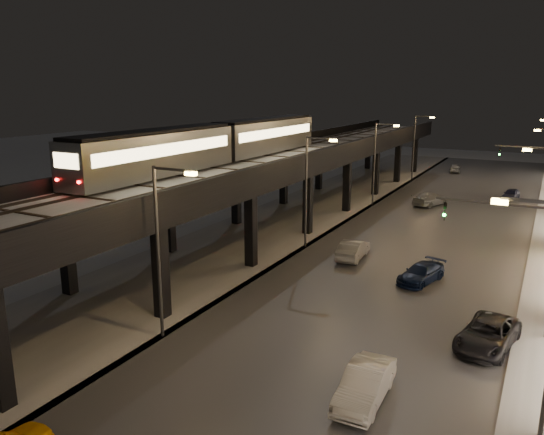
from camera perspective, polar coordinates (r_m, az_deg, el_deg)
The scene contains 19 objects.
road_surface at distance 44.50m, azimuth 15.42°, elevation -3.21°, with size 17.00×120.00×0.06m, color #46474D.
under_viaduct_pavement at distance 48.97m, azimuth -0.14°, elevation -1.15°, with size 11.00×120.00×0.06m, color #9FA1A8.
elevated_viaduct at distance 45.11m, azimuth -2.03°, elevation 4.80°, with size 9.00×100.00×6.30m.
viaduct_trackbed at distance 45.10m, azimuth -1.97°, elevation 5.79°, with size 8.40×100.00×0.32m.
viaduct_parapet_streetside at distance 43.08m, azimuth 3.11°, elevation 6.02°, with size 0.30×100.00×1.10m, color black.
viaduct_parapet_far at distance 47.36m, azimuth -6.55°, elevation 6.66°, with size 0.30×100.00×1.10m, color black.
streetlight_left_1 at distance 26.89m, azimuth -11.76°, elevation -2.53°, with size 2.57×0.28×9.00m.
streetlight_left_2 at distance 41.94m, azimuth 4.03°, elevation 3.56°, with size 2.57×0.28×9.00m.
streetlight_left_3 at distance 58.67m, azimuth 11.23°, elevation 6.26°, with size 2.57×0.28×9.00m.
streetlight_left_4 at distance 75.99m, azimuth 15.22°, elevation 7.71°, with size 2.57×0.28×9.00m.
traffic_light_rig_a at distance 29.91m, azimuth 26.05°, elevation -3.49°, with size 6.10×0.34×7.00m.
subway_train at distance 45.04m, azimuth -5.63°, elevation 8.06°, with size 2.69×32.27×3.20m.
car_near_white at distance 40.57m, azimuth 8.70°, elevation -3.48°, with size 1.53×4.40×1.45m, color gray.
car_mid_dark at distance 60.80m, azimuth 16.61°, elevation 1.88°, with size 2.01×4.94×1.43m, color gray.
car_far_white at distance 86.16m, azimuth 19.11°, elevation 5.02°, with size 1.53×3.81×1.30m, color #939BA8.
car_onc_silver at distance 23.18m, azimuth 9.95°, elevation -17.39°, with size 1.56×4.47×1.47m, color silver.
car_onc_dark at distance 29.01m, azimuth 22.16°, elevation -11.66°, with size 2.30×4.98×1.38m, color black.
car_onc_white at distance 36.75m, azimuth 15.74°, elevation -5.87°, with size 1.73×4.26×1.24m, color black.
car_onc_red at distance 67.50m, azimuth 24.32°, elevation 2.27°, with size 1.43×3.57×1.21m, color black.
Camera 1 is at (16.22, -6.77, 12.66)m, focal length 35.00 mm.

